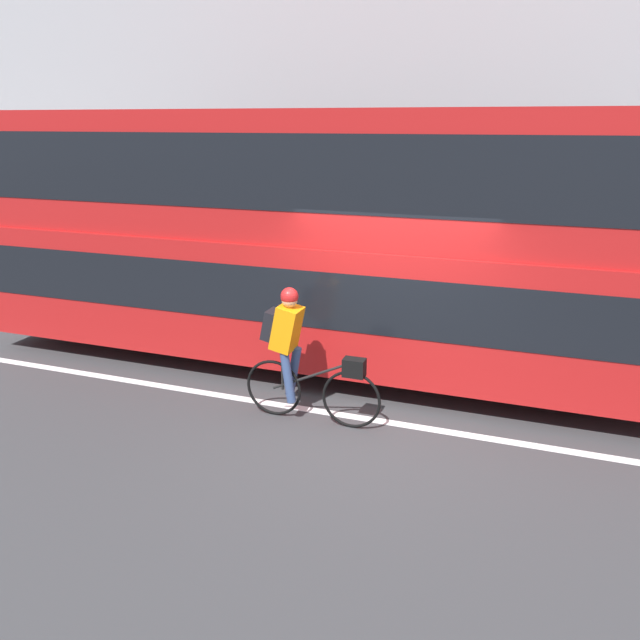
{
  "coord_description": "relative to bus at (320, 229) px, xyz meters",
  "views": [
    {
      "loc": [
        1.71,
        -6.79,
        3.55
      ],
      "look_at": [
        -0.97,
        0.63,
        1.02
      ],
      "focal_mm": 35.0,
      "sensor_mm": 36.0,
      "label": 1
    }
  ],
  "objects": [
    {
      "name": "trash_bin",
      "position": [
        3.71,
        3.19,
        -1.41
      ],
      "size": [
        0.53,
        0.53,
        1.02
      ],
      "color": "#262628",
      "rests_on": "sidewalk_curb"
    },
    {
      "name": "bus",
      "position": [
        0.0,
        0.0,
        0.0
      ],
      "size": [
        10.22,
        2.62,
        3.69
      ],
      "color": "black",
      "rests_on": "ground_plane"
    },
    {
      "name": "sidewalk_curb",
      "position": [
        1.37,
        3.31,
        -1.99
      ],
      "size": [
        60.0,
        2.37,
        0.12
      ],
      "color": "#A8A399",
      "rests_on": "ground_plane"
    },
    {
      "name": "building_facade",
      "position": [
        1.37,
        4.65,
        1.6
      ],
      "size": [
        60.0,
        0.3,
        7.3
      ],
      "color": "#9E9EA3",
      "rests_on": "ground_plane"
    },
    {
      "name": "road_center_line",
      "position": [
        1.37,
        -1.71,
        -2.04
      ],
      "size": [
        50.0,
        0.14,
        0.01
      ],
      "primitive_type": "cube",
      "color": "silver",
      "rests_on": "ground_plane"
    },
    {
      "name": "ground_plane",
      "position": [
        1.37,
        -1.71,
        -2.05
      ],
      "size": [
        80.0,
        80.0,
        0.0
      ],
      "primitive_type": "plane",
      "color": "#38383A"
    },
    {
      "name": "cyclist_on_bike",
      "position": [
        0.43,
        -1.98,
        -1.15
      ],
      "size": [
        1.75,
        0.32,
        1.68
      ],
      "color": "black",
      "rests_on": "ground_plane"
    }
  ]
}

